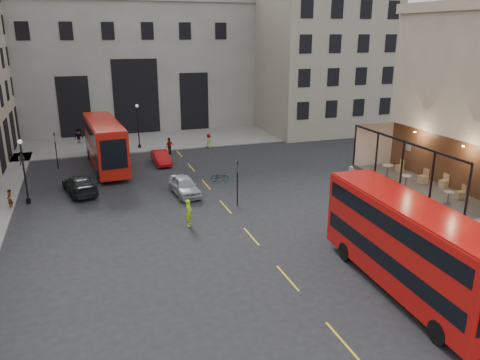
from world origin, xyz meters
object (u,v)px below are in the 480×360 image
object	(u,v)px
bus_near	(408,243)
traffic_light_near	(237,177)
pedestrian_e	(10,199)
cafe_table_far	(388,169)
street_lamp_b	(138,129)
cafe_table_mid	(406,179)
cafe_chair_b	(444,183)
cyclist	(189,212)
pedestrian_c	(169,146)
car_a	(184,186)
street_lamp_a	(25,175)
pedestrian_d	(209,141)
cafe_chair_a	(460,195)
pedestrian_a	(21,159)
bicycle	(220,177)
cafe_chair_d	(400,168)
car_c	(80,185)
pedestrian_b	(79,137)
traffic_light_far	(56,146)
car_b	(161,158)
cafe_table_near	(448,195)
bus_far	(105,142)

from	to	relation	value
bus_near	traffic_light_near	bearing A→B (deg)	106.24
pedestrian_e	cafe_table_far	size ratio (longest dim) A/B	1.92
traffic_light_near	street_lamp_b	xyz separation A→B (m)	(-5.00, 22.00, -0.03)
bus_near	cafe_table_far	bearing A→B (deg)	67.04
cafe_table_mid	cafe_chair_b	distance (m)	2.24
cyclist	pedestrian_c	xyz separation A→B (m)	(2.52, 20.96, -0.03)
car_a	street_lamp_a	bearing A→B (deg)	166.25
pedestrian_d	cafe_chair_a	distance (m)	34.88
pedestrian_a	bicycle	bearing A→B (deg)	-18.47
pedestrian_e	cafe_chair_d	size ratio (longest dim) A/B	2.08
car_c	pedestrian_b	distance (m)	19.57
traffic_light_far	street_lamp_a	bearing A→B (deg)	-101.31
car_a	pedestrian_c	distance (m)	14.34
street_lamp_a	street_lamp_b	bearing A→B (deg)	55.49
bus_near	cyclist	xyz separation A→B (m)	(-9.00, 12.48, -1.83)
traffic_light_far	car_a	distance (m)	16.06
traffic_light_far	bicycle	bearing A→B (deg)	-32.86
pedestrian_c	traffic_light_near	bearing A→B (deg)	56.63
cyclist	street_lamp_a	bearing A→B (deg)	75.67
traffic_light_far	cafe_chair_d	world-z (taller)	cafe_chair_d
traffic_light_far	pedestrian_c	size ratio (longest dim) A/B	1.99
car_b	car_c	xyz separation A→B (m)	(-8.24, -7.09, 0.07)
cafe_table_near	street_lamp_b	bearing A→B (deg)	108.00
car_b	cafe_chair_a	size ratio (longest dim) A/B	5.29
car_a	cafe_table_far	size ratio (longest dim) A/B	5.60
street_lamp_a	bicycle	xyz separation A→B (m)	(16.50, 0.64, -1.96)
traffic_light_far	pedestrian_c	world-z (taller)	traffic_light_far
pedestrian_e	street_lamp_b	bearing A→B (deg)	154.91
bus_near	pedestrian_e	xyz separation A→B (m)	(-21.63, 20.24, -2.01)
bicycle	pedestrian_d	xyz separation A→B (m)	(2.47, 13.13, 0.43)
street_lamp_b	cafe_chair_d	distance (m)	33.71
pedestrian_d	cafe_table_mid	size ratio (longest dim) A/B	2.46
traffic_light_near	pedestrian_c	bearing A→B (deg)	96.44
pedestrian_d	pedestrian_e	world-z (taller)	pedestrian_d
pedestrian_c	bicycle	bearing A→B (deg)	62.58
car_c	cafe_chair_a	size ratio (longest dim) A/B	6.60
traffic_light_near	car_c	world-z (taller)	traffic_light_near
traffic_light_far	car_c	distance (m)	9.12
cafe_table_far	cafe_chair_b	distance (m)	3.38
cafe_table_mid	cafe_table_far	distance (m)	1.89
traffic_light_near	traffic_light_far	distance (m)	21.26
bus_far	street_lamp_a	bearing A→B (deg)	-127.99
pedestrian_a	street_lamp_b	bearing A→B (deg)	31.12
pedestrian_a	cyclist	bearing A→B (deg)	-44.03
car_c	pedestrian_e	distance (m)	5.71
street_lamp_b	bus_near	bearing A→B (deg)	-75.78
cafe_table_mid	cafe_chair_d	bearing A→B (deg)	58.80
cafe_table_near	cafe_chair_a	bearing A→B (deg)	15.58
street_lamp_a	pedestrian_b	bearing A→B (deg)	78.58
bus_far	car_a	bearing A→B (deg)	-61.45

